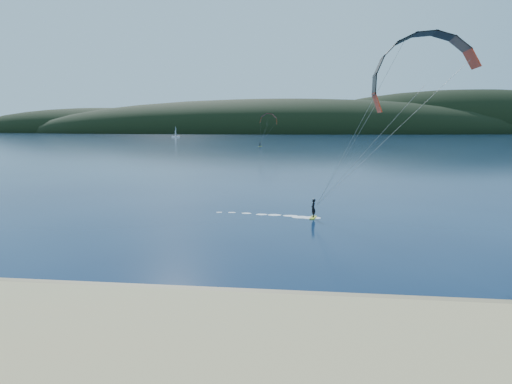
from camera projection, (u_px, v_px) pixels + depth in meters
ground at (165, 333)px, 20.03m from camera, size 1800.00×1800.00×0.00m
wet_sand at (192, 295)px, 24.44m from camera, size 220.00×2.50×0.10m
headland at (307, 133)px, 752.23m from camera, size 1200.00×310.00×140.00m
kitesurfer_near at (420, 89)px, 37.54m from camera, size 24.43×8.49×17.03m
kitesurfer_far at (268, 122)px, 212.82m from camera, size 9.42×4.66×14.08m
sailboat at (176, 136)px, 426.21m from camera, size 7.45×4.78×10.56m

